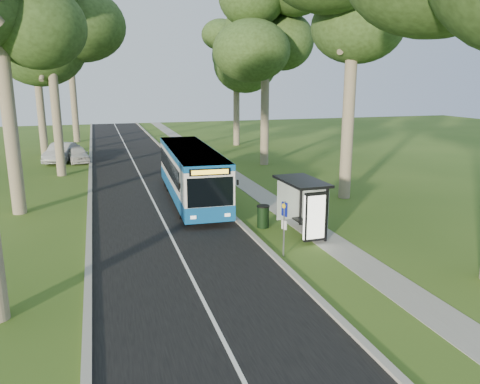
# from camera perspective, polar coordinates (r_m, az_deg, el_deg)

# --- Properties ---
(ground) EXTENTS (120.00, 120.00, 0.00)m
(ground) POSITION_cam_1_polar(r_m,az_deg,el_deg) (20.29, 2.29, -6.18)
(ground) COLOR #315119
(ground) RESTS_ON ground
(road) EXTENTS (7.00, 100.00, 0.02)m
(road) POSITION_cam_1_polar(r_m,az_deg,el_deg) (28.97, -10.91, -0.36)
(road) COLOR black
(road) RESTS_ON ground
(kerb_east) EXTENTS (0.25, 100.00, 0.12)m
(kerb_east) POSITION_cam_1_polar(r_m,az_deg,el_deg) (29.51, -4.15, 0.21)
(kerb_east) COLOR #9E9B93
(kerb_east) RESTS_ON ground
(kerb_west) EXTENTS (0.25, 100.00, 0.12)m
(kerb_west) POSITION_cam_1_polar(r_m,az_deg,el_deg) (28.82, -17.83, -0.75)
(kerb_west) COLOR #9E9B93
(kerb_west) RESTS_ON ground
(centre_line) EXTENTS (0.12, 100.00, 0.00)m
(centre_line) POSITION_cam_1_polar(r_m,az_deg,el_deg) (28.97, -10.91, -0.34)
(centre_line) COLOR white
(centre_line) RESTS_ON road
(footpath) EXTENTS (1.50, 100.00, 0.02)m
(footpath) POSITION_cam_1_polar(r_m,az_deg,el_deg) (30.32, 1.38, 0.50)
(footpath) COLOR gray
(footpath) RESTS_ON ground
(bus) EXTENTS (2.91, 11.59, 3.05)m
(bus) POSITION_cam_1_polar(r_m,az_deg,el_deg) (27.06, -5.96, 2.24)
(bus) COLOR white
(bus) RESTS_ON ground
(bus_stop_sign) EXTENTS (0.14, 0.31, 2.26)m
(bus_stop_sign) POSITION_cam_1_polar(r_m,az_deg,el_deg) (18.38, 5.41, -3.66)
(bus_stop_sign) COLOR gray
(bus_stop_sign) RESTS_ON ground
(bus_shelter) EXTENTS (1.69, 2.99, 2.53)m
(bus_shelter) POSITION_cam_1_polar(r_m,az_deg,el_deg) (20.70, 8.31, -0.76)
(bus_shelter) COLOR black
(bus_shelter) RESTS_ON ground
(litter_bin) EXTENTS (0.61, 0.61, 1.07)m
(litter_bin) POSITION_cam_1_polar(r_m,az_deg,el_deg) (22.19, 2.83, -2.98)
(litter_bin) COLOR black
(litter_bin) RESTS_ON ground
(car_white) EXTENTS (2.37, 4.21, 1.35)m
(car_white) POSITION_cam_1_polar(r_m,az_deg,el_deg) (42.19, -19.20, 4.37)
(car_white) COLOR silver
(car_white) RESTS_ON ground
(car_silver) EXTENTS (2.94, 5.12, 1.59)m
(car_silver) POSITION_cam_1_polar(r_m,az_deg,el_deg) (42.76, -20.95, 4.50)
(car_silver) COLOR #B0B2B8
(car_silver) RESTS_ON ground
(tree_west_c) EXTENTS (5.20, 5.20, 13.43)m
(tree_west_c) POSITION_cam_1_polar(r_m,az_deg,el_deg) (36.24, -22.26, 17.51)
(tree_west_c) COLOR #7A6B56
(tree_west_c) RESTS_ON ground
(tree_west_d) EXTENTS (5.20, 5.20, 15.25)m
(tree_west_d) POSITION_cam_1_polar(r_m,az_deg,el_deg) (46.45, -23.96, 17.92)
(tree_west_d) COLOR #7A6B56
(tree_west_d) RESTS_ON ground
(tree_west_e) EXTENTS (5.20, 5.20, 16.69)m
(tree_west_e) POSITION_cam_1_polar(r_m,az_deg,el_deg) (56.32, -20.25, 18.34)
(tree_west_e) COLOR #7A6B56
(tree_west_e) RESTS_ON ground
(tree_east_c) EXTENTS (5.20, 5.20, 15.09)m
(tree_east_c) POSITION_cam_1_polar(r_m,az_deg,el_deg) (38.59, 3.17, 19.96)
(tree_east_c) COLOR #7A6B56
(tree_east_c) RESTS_ON ground
(tree_east_d) EXTENTS (5.20, 5.20, 14.24)m
(tree_east_d) POSITION_cam_1_polar(r_m,az_deg,el_deg) (50.25, -0.45, 17.75)
(tree_east_d) COLOR #7A6B56
(tree_east_d) RESTS_ON ground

